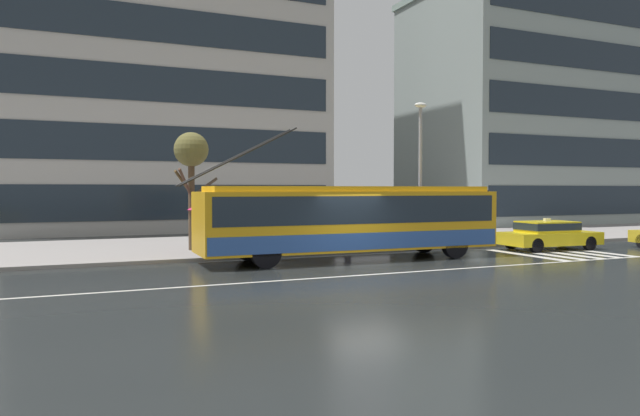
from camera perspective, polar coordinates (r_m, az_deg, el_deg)
ground_plane at (r=19.61m, az=4.61°, el=-5.99°), size 160.00×160.00×0.00m
sidewalk_slab at (r=27.93m, az=-4.21°, el=-3.49°), size 80.00×10.00×0.14m
crosswalk_stripe_edge_near at (r=25.04m, az=19.56°, el=-4.37°), size 0.44×4.40×0.01m
crosswalk_stripe_inner_a at (r=25.65m, az=21.04°, el=-4.24°), size 0.44×4.40×0.01m
crosswalk_stripe_center at (r=26.29m, az=22.44°, el=-4.11°), size 0.44×4.40×0.01m
crosswalk_stripe_inner_b at (r=26.94m, az=23.78°, el=-3.99°), size 0.44×4.40×0.01m
crosswalk_stripe_edge_far at (r=27.60m, az=25.05°, el=-3.87°), size 0.44×4.40×0.01m
lane_centre_line at (r=18.57m, az=6.35°, el=-6.43°), size 72.00×0.14×0.01m
trolleybus at (r=22.00m, az=3.09°, el=-1.10°), size 12.27×2.80×4.89m
taxi_ahead_of_bus at (r=27.53m, az=21.57°, el=-2.38°), size 4.42×2.10×1.39m
bus_shelter at (r=25.48m, az=-1.54°, el=0.33°), size 3.64×1.71×2.46m
pedestrian_at_shelter at (r=22.63m, az=-7.95°, el=-0.34°), size 1.14×1.14×2.06m
pedestrian_approaching_curb at (r=26.34m, az=2.56°, el=-0.17°), size 1.27×1.27×1.98m
pedestrian_walking_past at (r=24.58m, az=-11.81°, el=-0.38°), size 1.22×1.22×1.97m
pedestrian_waiting_by_pole at (r=28.07m, az=7.37°, el=-0.09°), size 1.50×1.50×1.95m
street_lamp at (r=26.14m, az=9.84°, el=4.58°), size 0.60×0.32×6.37m
street_tree_bare at (r=24.69m, az=-12.54°, el=5.13°), size 1.94×1.56×4.90m
office_tower_corner_left at (r=42.39m, az=-15.01°, el=17.41°), size 20.46×11.17×28.13m
office_tower_corner_right at (r=49.32m, az=19.87°, el=8.90°), size 18.41×11.39×17.57m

